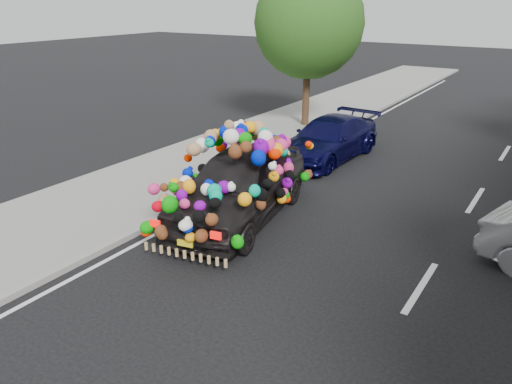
# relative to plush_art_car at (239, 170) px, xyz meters

# --- Properties ---
(ground) EXTENTS (100.00, 100.00, 0.00)m
(ground) POSITION_rel_plush_art_car_xyz_m (0.96, -0.74, -1.21)
(ground) COLOR black
(ground) RESTS_ON ground
(sidewalk) EXTENTS (4.00, 60.00, 0.12)m
(sidewalk) POSITION_rel_plush_art_car_xyz_m (-3.34, -0.74, -1.15)
(sidewalk) COLOR gray
(sidewalk) RESTS_ON ground
(kerb) EXTENTS (0.15, 60.00, 0.13)m
(kerb) POSITION_rel_plush_art_car_xyz_m (-1.39, -0.74, -1.14)
(kerb) COLOR gray
(kerb) RESTS_ON ground
(lane_markings) EXTENTS (6.00, 50.00, 0.01)m
(lane_markings) POSITION_rel_plush_art_car_xyz_m (4.56, -0.74, -1.20)
(lane_markings) COLOR silver
(lane_markings) RESTS_ON ground
(tree_near_sidewalk) EXTENTS (4.20, 4.20, 6.13)m
(tree_near_sidewalk) POSITION_rel_plush_art_car_xyz_m (-2.84, 8.76, 2.82)
(tree_near_sidewalk) COLOR #332114
(tree_near_sidewalk) RESTS_ON ground
(plush_art_car) EXTENTS (3.19, 5.47, 2.33)m
(plush_art_car) POSITION_rel_plush_art_car_xyz_m (0.00, 0.00, 0.00)
(plush_art_car) COLOR black
(plush_art_car) RESTS_ON ground
(navy_sedan) EXTENTS (2.14, 4.65, 1.32)m
(navy_sedan) POSITION_rel_plush_art_car_xyz_m (-0.24, 5.42, -0.55)
(navy_sedan) COLOR black
(navy_sedan) RESTS_ON ground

